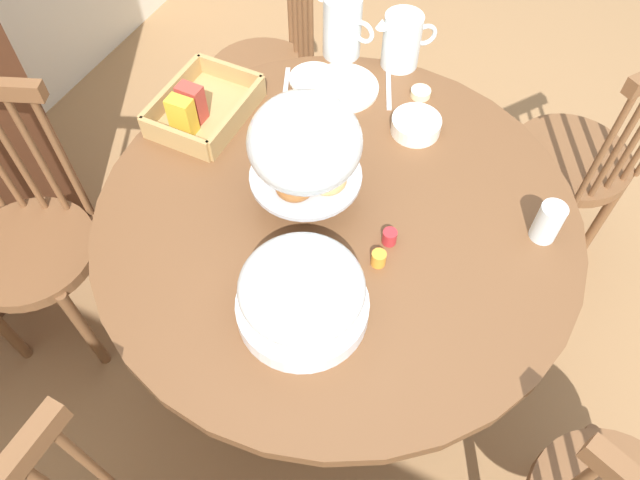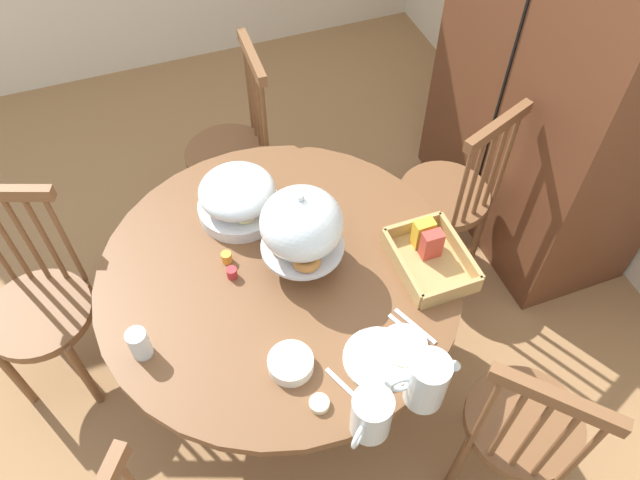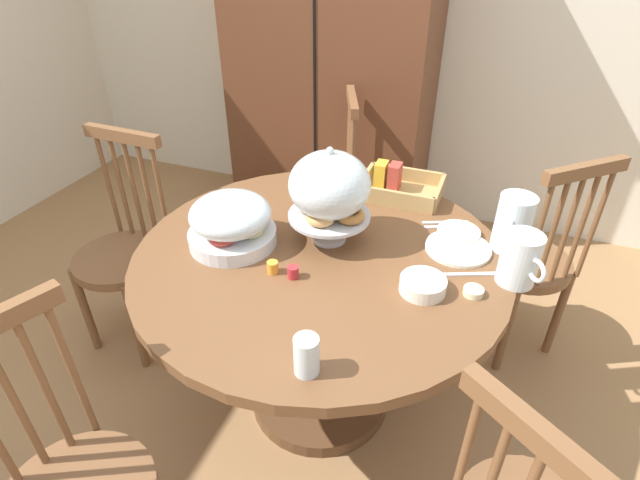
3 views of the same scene
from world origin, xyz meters
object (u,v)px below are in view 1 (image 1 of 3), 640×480
Objects in this scene: orange_juice_pitcher at (402,43)px; cereal_basket at (201,109)px; windsor_chair_far_side at (267,73)px; milk_pitcher at (342,29)px; dining_table at (335,255)px; windsor_chair_host_seat at (32,245)px; windsor_chair_facing_door at (576,163)px; butter_dish at (421,93)px; pastry_stand_with_dome at (305,147)px; fruit_platter_covered at (302,294)px; drinking_glass at (548,222)px; china_plate_large at (342,88)px; cereal_bowl at (416,125)px; china_plate_small at (314,79)px.

cereal_basket is at bearing 138.20° from orange_juice_pitcher.
windsor_chair_far_side is 0.53m from milk_pitcher.
orange_juice_pitcher is at bearing 6.71° from dining_table.
windsor_chair_far_side and windsor_chair_host_seat have the same top height.
milk_pitcher is at bearing 101.27° from windsor_chair_facing_door.
butter_dish is at bearing -47.85° from windsor_chair_host_seat.
windsor_chair_facing_door is 3.09× the size of cereal_basket.
pastry_stand_with_dome is 1.71× the size of milk_pitcher.
fruit_platter_covered is (0.02, -0.92, 0.37)m from windsor_chair_host_seat.
milk_pitcher is (-0.03, 0.18, 0.01)m from orange_juice_pitcher.
drinking_glass is (-0.54, -1.10, 0.34)m from windsor_chair_far_side.
windsor_chair_far_side is 1.28m from drinking_glass.
windsor_chair_host_seat is 4.84× the size of milk_pitcher.
orange_juice_pitcher reaches higher than butter_dish.
windsor_chair_host_seat is 4.43× the size of china_plate_large.
windsor_chair_facing_door is 4.43× the size of china_plate_large.
cereal_bowl is 0.46m from drinking_glass.
pastry_stand_with_dome is at bearing 139.40° from windsor_chair_facing_door.
pastry_stand_with_dome reaches higher than windsor_chair_host_seat.
china_plate_large is 2.00× the size of drinking_glass.
cereal_basket is 0.99m from drinking_glass.
drinking_glass is at bearing 174.25° from windsor_chair_facing_door.
windsor_chair_host_seat is 3.25× the size of fruit_platter_covered.
pastry_stand_with_dome reaches higher than china_plate_large.
windsor_chair_facing_door is at bearing -78.33° from orange_juice_pitcher.
fruit_platter_covered is at bearing -169.92° from dining_table.
fruit_platter_covered is 1.36× the size of china_plate_large.
dining_table is 0.58m from drinking_glass.
fruit_platter_covered is at bearing -128.80° from cereal_basket.
china_plate_small is at bearing 97.52° from china_plate_large.
cereal_bowl reaches higher than dining_table.
fruit_platter_covered reaches higher than dining_table.
windsor_chair_host_seat is at bearing 112.10° from pastry_stand_with_dome.
china_plate_large is at bearing 17.92° from fruit_platter_covered.
cereal_bowl is at bearing -99.37° from china_plate_small.
cereal_basket is 2.11× the size of china_plate_small.
china_plate_small is 0.35m from cereal_bowl.
dining_table is at bearing -173.29° from orange_juice_pitcher.
pastry_stand_with_dome is 1.09× the size of cereal_basket.
windsor_chair_host_seat is 1.28m from orange_juice_pitcher.
china_plate_small is 1.07× the size of cereal_bowl.
windsor_chair_facing_door is 0.69m from drinking_glass.
china_plate_large is (-0.16, -0.07, -0.08)m from milk_pitcher.
cereal_bowl is (-0.07, -0.26, 0.02)m from china_plate_large.
windsor_chair_far_side is 6.50× the size of china_plate_small.
cereal_basket is at bearing 124.14° from butter_dish.
dining_table is at bearing 107.40° from drinking_glass.
drinking_glass is (-0.21, -0.41, 0.03)m from cereal_bowl.
milk_pitcher is at bearing -28.54° from cereal_basket.
china_plate_large is at bearing 23.03° from dining_table.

